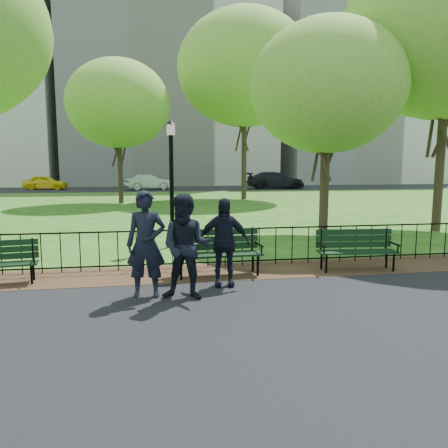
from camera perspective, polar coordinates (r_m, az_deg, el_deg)
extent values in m
plane|color=#245B18|center=(8.06, -4.49, -9.12)|extent=(120.00, 120.00, 0.00)
cube|color=black|center=(4.93, -0.69, -20.50)|extent=(60.00, 9.20, 0.01)
cube|color=#3B2918|center=(9.50, -5.32, -6.43)|extent=(60.00, 1.60, 0.01)
cube|color=black|center=(42.76, -8.74, 4.56)|extent=(70.00, 9.00, 0.01)
cylinder|color=black|center=(9.82, -5.60, -0.81)|extent=(24.00, 0.04, 0.04)
cylinder|color=black|center=(9.96, -5.54, -5.14)|extent=(24.00, 0.04, 0.04)
cylinder|color=black|center=(9.89, -5.57, -3.27)|extent=(0.02, 0.02, 0.90)
cube|color=beige|center=(57.17, -7.17, 20.52)|extent=(24.00, 15.00, 30.00)
cube|color=silver|center=(62.50, 16.45, 16.37)|extent=(20.00, 15.00, 24.00)
cube|color=black|center=(9.17, -0.74, -4.02)|extent=(1.89, 0.58, 0.04)
cube|color=black|center=(9.36, -1.08, -1.54)|extent=(1.86, 0.12, 0.47)
cylinder|color=black|center=(8.91, -5.62, -5.93)|extent=(0.05, 0.05, 0.47)
cylinder|color=black|center=(9.23, 4.43, -5.43)|extent=(0.05, 0.05, 0.47)
cylinder|color=black|center=(9.27, -5.89, -5.39)|extent=(0.05, 0.05, 0.47)
cylinder|color=black|center=(9.58, 3.79, -4.94)|extent=(0.05, 0.05, 0.47)
cylinder|color=black|center=(9.00, -6.26, -3.08)|extent=(0.07, 0.58, 0.04)
cylinder|color=black|center=(9.34, 4.56, -2.65)|extent=(0.07, 0.58, 0.04)
ellipsoid|color=black|center=(8.89, -5.78, -2.65)|extent=(0.47, 0.34, 0.50)
cylinder|color=black|center=(9.35, -23.84, -6.10)|extent=(0.05, 0.05, 0.41)
cylinder|color=black|center=(9.67, -23.61, -5.64)|extent=(0.05, 0.05, 0.41)
cylinder|color=black|center=(9.43, -23.46, -3.67)|extent=(0.10, 0.51, 0.04)
cube|color=black|center=(10.05, 17.05, -3.50)|extent=(1.77, 0.60, 0.04)
cube|color=black|center=(10.22, 16.60, -1.40)|extent=(1.74, 0.18, 0.43)
cylinder|color=black|center=(9.68, 13.22, -5.10)|extent=(0.05, 0.05, 0.43)
cylinder|color=black|center=(10.24, 21.29, -4.72)|extent=(0.05, 0.05, 0.43)
cylinder|color=black|center=(10.00, 12.60, -4.67)|extent=(0.05, 0.05, 0.43)
cylinder|color=black|center=(10.55, 20.45, -4.33)|extent=(0.05, 0.05, 0.43)
cylinder|color=black|center=(9.74, 12.60, -2.65)|extent=(0.08, 0.54, 0.04)
cylinder|color=black|center=(10.35, 21.31, -2.39)|extent=(0.08, 0.54, 0.04)
cylinder|color=black|center=(12.63, -6.73, -2.58)|extent=(0.28, 0.28, 0.16)
cylinder|color=black|center=(12.45, -6.85, 4.31)|extent=(0.12, 0.12, 3.20)
cube|color=beige|center=(12.46, -6.97, 12.13)|extent=(0.22, 0.22, 0.30)
cone|color=black|center=(12.48, -6.99, 13.05)|extent=(0.32, 0.32, 0.12)
cylinder|color=#2D2116|center=(14.76, 12.95, 4.21)|extent=(0.30, 0.30, 2.94)
ellipsoid|color=#6C9F2F|center=(14.94, 13.36, 17.05)|extent=(4.95, 4.95, 4.21)
cylinder|color=#2D2116|center=(17.19, 26.32, 6.22)|extent=(0.32, 0.32, 4.22)
cylinder|color=#2D2116|center=(27.17, -13.38, 6.45)|extent=(0.29, 0.29, 3.62)
ellipsoid|color=#6C9F2F|center=(27.40, -13.65, 15.04)|extent=(6.09, 6.09, 5.18)
cylinder|color=#2D2116|center=(29.71, 2.63, 8.33)|extent=(0.34, 0.34, 5.26)
ellipsoid|color=#6C9F2F|center=(30.35, 2.71, 19.63)|extent=(8.85, 8.85, 7.52)
imported|color=black|center=(7.77, -10.14, -2.61)|extent=(0.74, 0.53, 1.89)
imported|color=black|center=(7.55, -4.93, -3.01)|extent=(0.99, 0.69, 1.84)
imported|color=black|center=(8.37, -0.08, -2.39)|extent=(1.03, 0.51, 1.70)
imported|color=yellow|center=(44.14, -22.28, 5.05)|extent=(4.07, 1.96, 1.34)
imported|color=#A6A9AE|center=(40.99, -9.85, 5.39)|extent=(4.49, 2.72, 1.40)
imported|color=black|center=(42.72, 6.74, 5.70)|extent=(5.66, 2.40, 1.63)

